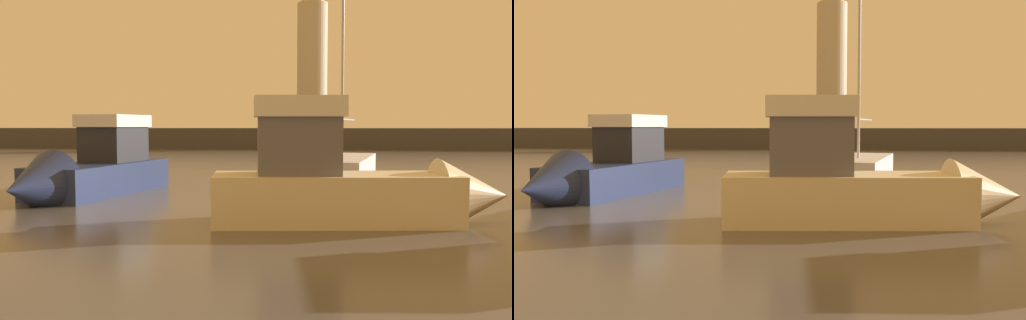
{
  "view_description": "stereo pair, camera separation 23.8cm",
  "coord_description": "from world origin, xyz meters",
  "views": [
    {
      "loc": [
        2.44,
        -1.75,
        2.33
      ],
      "look_at": [
        0.62,
        14.48,
        1.26
      ],
      "focal_mm": 37.21,
      "sensor_mm": 36.0,
      "label": 1
    },
    {
      "loc": [
        2.67,
        -1.73,
        2.33
      ],
      "look_at": [
        0.62,
        14.48,
        1.26
      ],
      "focal_mm": 37.21,
      "sensor_mm": 36.0,
      "label": 2
    }
  ],
  "objects": [
    {
      "name": "sailboat_moored",
      "position": [
        3.75,
        22.57,
        0.5
      ],
      "size": [
        3.6,
        7.79,
        10.29
      ],
      "color": "silver",
      "rests_on": "ground_plane"
    },
    {
      "name": "motorboat_3",
      "position": [
        3.47,
        10.98,
        0.95
      ],
      "size": [
        7.21,
        2.69,
        3.26
      ],
      "color": "beige",
      "rests_on": "ground_plane"
    },
    {
      "name": "motorboat_2",
      "position": [
        -5.04,
        14.89,
        0.84
      ],
      "size": [
        3.49,
        7.56,
        3.16
      ],
      "color": "#1E284C",
      "rests_on": "ground_plane"
    },
    {
      "name": "breakwater",
      "position": [
        0.0,
        52.1,
        1.03
      ],
      "size": [
        83.11,
        4.64,
        2.06
      ],
      "primitive_type": "cube",
      "color": "#423F3D",
      "rests_on": "ground_plane"
    },
    {
      "name": "ground_plane",
      "position": [
        0.0,
        26.05,
        0.0
      ],
      "size": [
        220.0,
        220.0,
        0.0
      ],
      "primitive_type": "plane",
      "color": "#4C4742"
    },
    {
      "name": "lighthouse",
      "position": [
        2.09,
        52.1,
        9.22
      ],
      "size": [
        3.01,
        3.01,
        15.12
      ],
      "color": "beige",
      "rests_on": "breakwater"
    }
  ]
}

